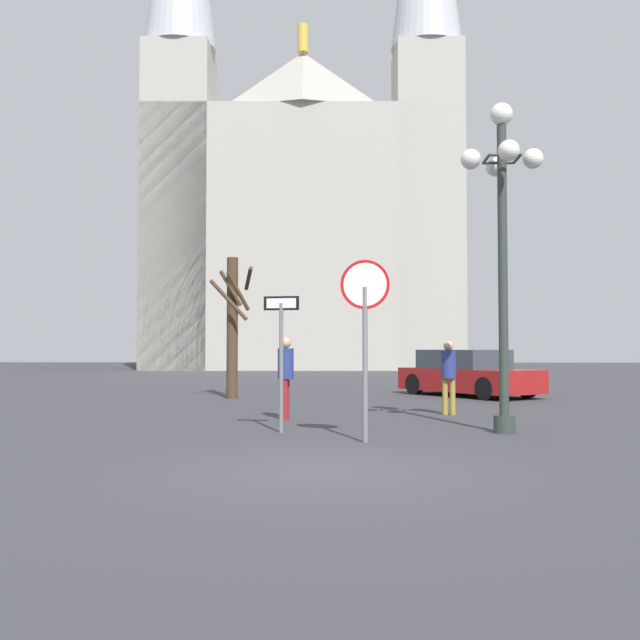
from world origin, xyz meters
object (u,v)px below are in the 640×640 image
Objects in this scene: street_lamp at (502,217)px; parked_car_near_red at (467,374)px; pedestrian_walking at (449,370)px; stop_sign at (365,314)px; bare_tree at (233,323)px; one_way_arrow_sign at (281,347)px; pedestrian_standing at (286,370)px; cathedral at (304,200)px.

street_lamp is 9.74m from parked_car_near_red.
pedestrian_walking is at bearing -103.19° from parked_car_near_red.
bare_tree is at bearing 110.86° from stop_sign.
stop_sign is 0.60× the size of parked_car_near_red.
bare_tree is (-3.53, 9.26, 0.20)m from stop_sign.
pedestrian_walking is (5.44, -4.74, -1.19)m from bare_tree.
one_way_arrow_sign is 0.58× the size of bare_tree.
pedestrian_walking is at bearing 98.37° from street_lamp.
stop_sign is 1.69× the size of pedestrian_standing.
bare_tree reaches higher than stop_sign.
stop_sign is 9.91m from bare_tree.
pedestrian_standing is at bearing -123.88° from parked_car_near_red.
stop_sign is at bearing -85.20° from cathedral.
cathedral is 8.80× the size of parked_car_near_red.
pedestrian_walking is at bearing 19.15° from pedestrian_standing.
pedestrian_walking is at bearing -81.36° from cathedral.
cathedral is at bearing 89.38° from bare_tree.
pedestrian_walking is (1.91, 4.52, -1.00)m from stop_sign.
street_lamp is (3.78, 0.12, 2.23)m from one_way_arrow_sign.
cathedral is 30.55m from bare_tree.
one_way_arrow_sign is at bearing -87.13° from pedestrian_standing.
one_way_arrow_sign reaches higher than pedestrian_standing.
stop_sign is at bearing -65.73° from pedestrian_standing.
cathedral reaches higher than one_way_arrow_sign.
pedestrian_walking is 0.96× the size of pedestrian_standing.
cathedral is 24.63× the size of pedestrian_standing.
bare_tree is 2.54× the size of pedestrian_walking.
bare_tree is at bearing 126.59° from street_lamp.
street_lamp is at bearing -81.39° from cathedral.
one_way_arrow_sign is 8.39m from bare_tree.
bare_tree reaches higher than pedestrian_walking.
parked_car_near_red is at bearing 72.50° from stop_sign.
pedestrian_standing is (2.03, -5.93, -1.15)m from bare_tree.
street_lamp is (2.38, 1.30, 1.73)m from stop_sign.
street_lamp is (5.60, -36.97, -8.04)m from cathedral.
cathedral is 39.63m from stop_sign.
street_lamp is 3.43× the size of pedestrian_standing.
cathedral is at bearing 98.64° from pedestrian_walking.
cathedral is 17.50× the size of one_way_arrow_sign.
one_way_arrow_sign is at bearing 139.76° from stop_sign.
stop_sign is 3.22m from street_lamp.
cathedral is 38.25m from street_lamp.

